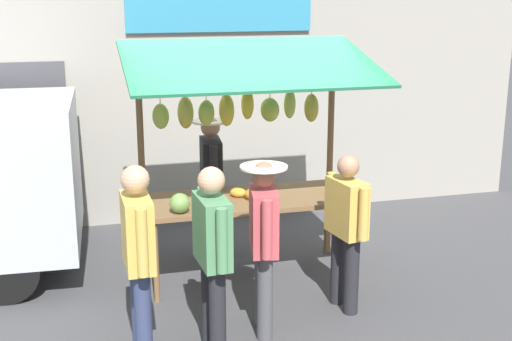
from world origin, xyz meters
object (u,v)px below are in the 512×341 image
at_px(market_stall, 244,134).
at_px(vendor_with_sunhat, 211,175).
at_px(shopper_with_shopping_bag, 264,235).
at_px(shopper_in_grey_tee, 212,248).
at_px(shopper_in_striped_shirt, 346,223).
at_px(shopper_with_ponytail, 138,250).

bearing_deg(market_stall, vendor_with_sunhat, -72.86).
bearing_deg(market_stall, shopper_with_shopping_bag, 82.97).
distance_m(market_stall, shopper_in_grey_tee, 1.79).
height_order(market_stall, shopper_with_shopping_bag, market_stall).
bearing_deg(shopper_in_striped_shirt, shopper_with_ponytail, 93.63).
bearing_deg(shopper_with_ponytail, shopper_in_striped_shirt, -78.21).
height_order(market_stall, shopper_in_striped_shirt, market_stall).
bearing_deg(shopper_with_shopping_bag, market_stall, 3.43).
distance_m(shopper_in_striped_shirt, shopper_in_grey_tee, 1.48).
xyz_separation_m(market_stall, shopper_with_shopping_bag, (0.16, 1.31, -0.63)).
bearing_deg(shopper_in_grey_tee, shopper_with_shopping_bag, -68.22).
height_order(vendor_with_sunhat, shopper_with_shopping_bag, vendor_with_sunhat).
xyz_separation_m(market_stall, vendor_with_sunhat, (0.21, -0.70, -0.61)).
bearing_deg(shopper_with_shopping_bag, shopper_with_ponytail, 109.84).
relative_size(market_stall, vendor_with_sunhat, 1.55).
distance_m(shopper_with_shopping_bag, shopper_with_ponytail, 1.12).
xyz_separation_m(shopper_with_ponytail, shopper_in_grey_tee, (-0.60, 0.05, -0.03)).
bearing_deg(shopper_in_striped_shirt, shopper_with_shopping_bag, 97.54).
xyz_separation_m(vendor_with_sunhat, shopper_in_striped_shirt, (-0.94, 1.75, -0.08)).
relative_size(vendor_with_sunhat, shopper_with_shopping_bag, 1.02).
xyz_separation_m(market_stall, shopper_in_grey_tee, (0.66, 1.54, -0.61)).
distance_m(market_stall, shopper_with_shopping_bag, 1.46).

